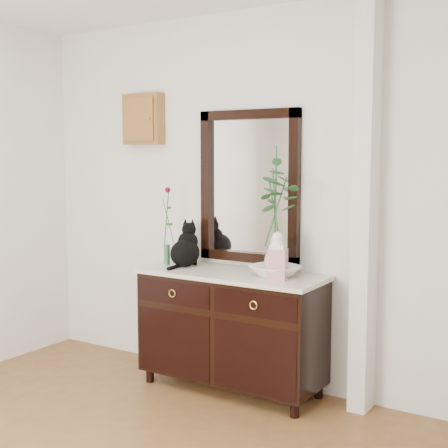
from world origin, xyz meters
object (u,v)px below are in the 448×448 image
Objects in this scene: ginger_jar at (277,255)px; sideboard at (232,325)px; cat at (185,244)px; lotus_bowl at (275,271)px.

sideboard is at bearing 170.59° from ginger_jar.
cat is (-0.42, 0.03, 0.54)m from sideboard.
ginger_jar reaches higher than lotus_bowl.
cat reaches higher than sideboard.
cat is 0.76m from lotus_bowl.
ginger_jar is (0.06, -0.09, 0.12)m from lotus_bowl.
ginger_jar is (0.39, -0.07, 0.54)m from sideboard.
ginger_jar is at bearing -9.41° from sideboard.
ginger_jar is at bearing -12.62° from cat.
cat is at bearing 173.66° from ginger_jar.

